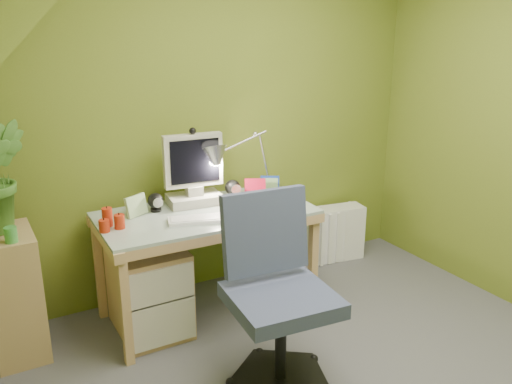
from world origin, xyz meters
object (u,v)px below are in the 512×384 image
desk (208,263)px  desk_lamp (255,148)px  task_chair (281,295)px  side_ledge (14,294)px  monitor (193,169)px  radiator (336,233)px

desk → desk_lamp: desk_lamp is taller
desk → task_chair: 0.88m
desk_lamp → side_ledge: (-1.59, -0.05, -0.66)m
desk_lamp → side_ledge: 1.72m
desk → desk_lamp: bearing=23.1°
desk → monitor: (0.00, 0.18, 0.59)m
side_ledge → task_chair: task_chair is taller
desk_lamp → task_chair: size_ratio=0.60×
desk_lamp → side_ledge: size_ratio=0.85×
side_ledge → radiator: size_ratio=1.71×
monitor → task_chair: (0.03, -1.04, -0.42)m
desk_lamp → radiator: bearing=10.7°
side_ledge → monitor: bearing=2.4°
desk → task_chair: size_ratio=1.26×
desk → desk_lamp: size_ratio=2.09×
monitor → task_chair: bearing=-82.4°
desk → monitor: monitor is taller
task_chair → desk: bearing=96.8°
desk → side_ledge: 1.15m
desk → side_ledge: size_ratio=1.79×
monitor → side_ledge: (-1.14, -0.05, -0.57)m
desk → monitor: bearing=91.3°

